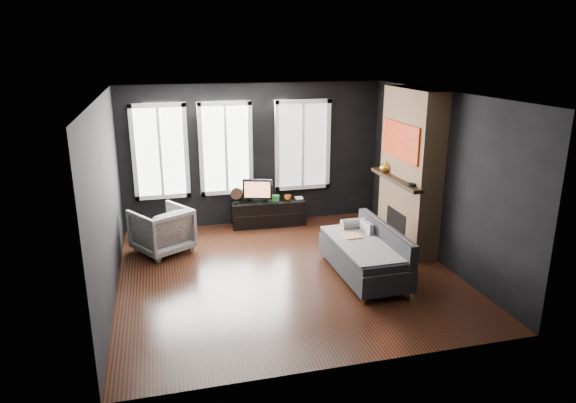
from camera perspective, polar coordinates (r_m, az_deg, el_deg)
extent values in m
plane|color=black|center=(7.97, -0.16, -7.90)|extent=(5.00, 5.00, 0.00)
plane|color=white|center=(7.27, -0.18, 11.81)|extent=(5.00, 5.00, 0.00)
cube|color=black|center=(9.89, -3.75, 5.20)|extent=(5.00, 0.02, 2.70)
cube|color=black|center=(7.33, -19.47, 0.12)|extent=(0.02, 5.00, 2.70)
cube|color=black|center=(8.46, 16.49, 2.55)|extent=(0.02, 5.00, 2.70)
cube|color=gray|center=(8.14, 8.72, -3.29)|extent=(0.11, 0.32, 0.31)
imported|color=silver|center=(8.85, -13.86, -2.87)|extent=(1.11, 1.09, 0.85)
imported|color=#C95C16|center=(9.91, -0.03, 0.53)|extent=(0.14, 0.11, 0.14)
imported|color=#9E927A|center=(10.02, 0.83, 0.88)|extent=(0.15, 0.03, 0.20)
cube|color=#2C7832|center=(9.86, -1.60, 0.37)|extent=(0.23, 0.18, 0.12)
imported|color=gold|center=(9.16, 10.74, 3.84)|extent=(0.22, 0.23, 0.19)
cylinder|color=black|center=(8.31, 13.59, 1.82)|extent=(0.17, 0.17, 0.04)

